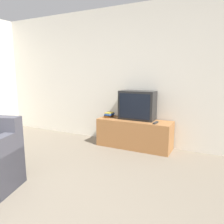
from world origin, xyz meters
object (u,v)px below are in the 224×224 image
at_px(tv_stand, 134,134).
at_px(remote_on_stand, 156,123).
at_px(book_stack, 109,115).
at_px(television, 137,105).

relative_size(tv_stand, remote_on_stand, 8.07).
distance_m(book_stack, remote_on_stand, 0.96).
bearing_deg(television, book_stack, -174.87).
distance_m(tv_stand, book_stack, 0.62).
xyz_separation_m(tv_stand, book_stack, (-0.53, 0.02, 0.31)).
bearing_deg(tv_stand, book_stack, 177.55).
bearing_deg(book_stack, remote_on_stand, -7.28).
xyz_separation_m(television, book_stack, (-0.55, -0.05, -0.21)).
distance_m(television, book_stack, 0.60).
height_order(tv_stand, remote_on_stand, remote_on_stand).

